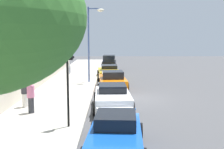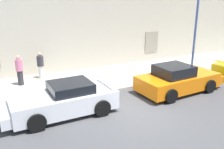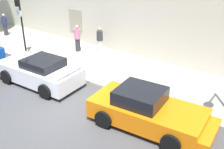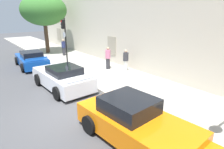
{
  "view_description": "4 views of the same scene",
  "coord_description": "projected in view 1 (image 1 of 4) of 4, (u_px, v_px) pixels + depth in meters",
  "views": [
    {
      "loc": [
        -18.71,
        1.39,
        4.13
      ],
      "look_at": [
        2.08,
        1.23,
        1.33
      ],
      "focal_mm": 45.89,
      "sensor_mm": 36.0,
      "label": 1
    },
    {
      "loc": [
        -5.24,
        -8.45,
        4.87
      ],
      "look_at": [
        0.34,
        3.04,
        0.82
      ],
      "focal_mm": 39.88,
      "sensor_mm": 36.0,
      "label": 2
    },
    {
      "loc": [
        7.38,
        -6.86,
        6.45
      ],
      "look_at": [
        1.38,
        1.56,
        1.5
      ],
      "focal_mm": 44.53,
      "sensor_mm": 36.0,
      "label": 3
    },
    {
      "loc": [
        7.39,
        -2.98,
        4.26
      ],
      "look_at": [
        0.51,
        2.32,
        1.47
      ],
      "focal_mm": 30.97,
      "sensor_mm": 36.0,
      "label": 4
    }
  ],
  "objects": [
    {
      "name": "ground_plane",
      "position": [
        131.0,
        98.0,
        19.1
      ],
      "size": [
        80.0,
        80.0,
        0.0
      ],
      "primitive_type": "plane",
      "color": "#444447"
    },
    {
      "name": "sportscar_red_lead",
      "position": [
        115.0,
        137.0,
        10.1
      ],
      "size": [
        4.71,
        2.27,
        1.32
      ],
      "color": "#144CB2",
      "rests_on": "ground"
    },
    {
      "name": "traffic_light",
      "position": [
        69.0,
        69.0,
        12.38
      ],
      "size": [
        0.44,
        0.36,
        3.75
      ],
      "color": "black",
      "rests_on": "sidewalk"
    },
    {
      "name": "sidewalk",
      "position": [
        59.0,
        97.0,
        19.06
      ],
      "size": [
        60.0,
        4.4,
        0.14
      ],
      "primitive_type": "cube",
      "color": "#A8A399",
      "rests_on": "ground"
    },
    {
      "name": "street_lamp",
      "position": [
        93.0,
        31.0,
        24.57
      ],
      "size": [
        0.44,
        1.42,
        6.46
      ],
      "color": "#3F5999",
      "rests_on": "sidewalk"
    },
    {
      "name": "sportscar_white_middle",
      "position": [
        112.0,
        81.0,
        22.41
      ],
      "size": [
        4.85,
        2.43,
        1.47
      ],
      "color": "orange",
      "rests_on": "ground"
    },
    {
      "name": "hatchback_parked",
      "position": [
        109.0,
        63.0,
        34.74
      ],
      "size": [
        3.7,
        1.92,
        1.86
      ],
      "color": "black",
      "rests_on": "ground"
    },
    {
      "name": "sportscar_yellow_flank",
      "position": [
        113.0,
        99.0,
        16.04
      ],
      "size": [
        4.82,
        2.28,
        1.37
      ],
      "color": "white",
      "rests_on": "ground"
    },
    {
      "name": "pedestrian_bystander",
      "position": [
        31.0,
        97.0,
        14.86
      ],
      "size": [
        0.46,
        0.46,
        1.68
      ],
      "color": "#333338",
      "rests_on": "sidewalk"
    },
    {
      "name": "sportscar_tail_end",
      "position": [
        108.0,
        72.0,
        28.11
      ],
      "size": [
        4.85,
        2.36,
        1.36
      ],
      "color": "yellow",
      "rests_on": "ground"
    },
    {
      "name": "pedestrian_admiring",
      "position": [
        25.0,
        93.0,
        16.1
      ],
      "size": [
        0.53,
        0.53,
        1.59
      ],
      "color": "silver",
      "rests_on": "sidewalk"
    }
  ]
}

